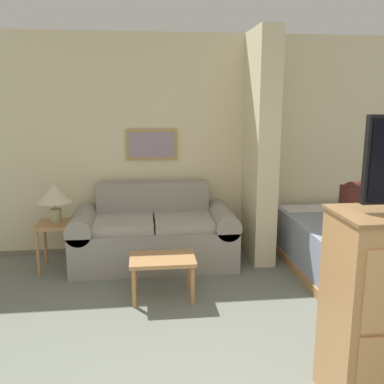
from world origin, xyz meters
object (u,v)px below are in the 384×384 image
at_px(backpack, 355,202).
at_px(coffee_table, 162,263).
at_px(table_lamp, 54,195).
at_px(couch, 154,235).
at_px(bed, 367,251).

bearing_deg(backpack, coffee_table, -171.30).
relative_size(coffee_table, backpack, 1.32).
xyz_separation_m(table_lamp, backpack, (3.13, -0.52, -0.05)).
bearing_deg(backpack, table_lamp, 170.51).
height_order(couch, backpack, backpack).
height_order(coffee_table, backpack, backpack).
bearing_deg(table_lamp, couch, 4.26).
height_order(couch, bed, couch).
xyz_separation_m(bed, backpack, (-0.15, 0.05, 0.51)).
bearing_deg(couch, coffee_table, -86.60).
distance_m(table_lamp, bed, 3.37).
xyz_separation_m(coffee_table, table_lamp, (-1.11, 0.83, 0.51)).
distance_m(couch, table_lamp, 1.18).
relative_size(couch, bed, 0.89).
height_order(coffee_table, bed, bed).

